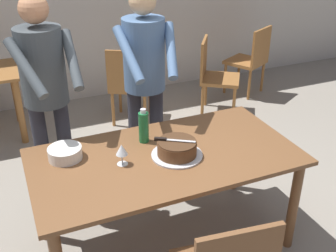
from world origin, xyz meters
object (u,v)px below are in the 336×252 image
Objects in this scene: cake_on_platter at (177,149)px; water_bottle at (144,127)px; background_chair_3 at (214,74)px; main_dining_table at (165,168)px; background_chair_2 at (130,83)px; plate_stack at (65,153)px; background_chair_1 at (251,58)px; wine_glass_near at (122,150)px; person_standing_beside at (45,87)px; person_cutting_cake at (145,74)px; cake_knife at (166,140)px.

water_bottle is (-0.13, 0.27, 0.06)m from cake_on_platter.
main_dining_table is at bearing -127.22° from background_chair_3.
background_chair_2 is at bearing 80.71° from cake_on_platter.
background_chair_1 is at bearing 35.36° from plate_stack.
main_dining_table is 12.26× the size of wine_glass_near.
plate_stack is 0.24× the size of background_chair_1.
main_dining_table is at bearing -48.09° from person_standing_beside.
wine_glass_near is 0.08× the size of person_standing_beside.
main_dining_table is at bearing -1.09° from wine_glass_near.
water_bottle is 1.82m from background_chair_2.
person_cutting_cake is (0.73, 0.45, 0.29)m from plate_stack.
plate_stack is 0.56m from person_standing_beside.
person_standing_beside reaches higher than background_chair_2.
person_cutting_cake reaches higher than water_bottle.
person_cutting_cake reaches higher than background_chair_1.
cake_on_platter is at bearing -32.39° from cake_knife.
wine_glass_near is 0.32m from water_bottle.
background_chair_3 is at bearing -6.78° from background_chair_2.
cake_on_platter is at bearing -99.29° from background_chair_2.
wine_glass_near is (-0.30, 0.01, -0.01)m from cake_knife.
water_bottle is (-0.07, 0.23, 0.21)m from main_dining_table.
cake_on_platter is 0.10m from cake_knife.
main_dining_table is at bearing -101.37° from background_chair_2.
water_bottle is 2.94m from background_chair_1.
plate_stack is at bearing -141.19° from background_chair_3.
plate_stack is (-0.62, 0.22, 0.14)m from main_dining_table.
background_chair_3 reaches higher than plate_stack.
wine_glass_near reaches higher than main_dining_table.
person_standing_beside is at bearing 132.20° from cake_knife.
background_chair_2 is at bearing 59.84° from plate_stack.
plate_stack is 0.88× the size of water_bottle.
wine_glass_near is at bearing -121.45° from person_cutting_cake.
cake_on_platter is (0.07, -0.04, 0.15)m from main_dining_table.
person_standing_beside is (-0.63, 0.70, 0.42)m from main_dining_table.
cake_on_platter is at bearing -63.54° from water_bottle.
plate_stack is at bearing -88.20° from person_standing_beside.
person_cutting_cake is at bearing -2.32° from person_standing_beside.
plate_stack is (-0.68, 0.26, -0.01)m from cake_on_platter.
water_bottle is at bearing 1.05° from plate_stack.
background_chair_1 and background_chair_3 have the same top height.
main_dining_table is 2.00m from background_chair_2.
person_cutting_cake is at bearing 80.50° from main_dining_table.
plate_stack reaches higher than main_dining_table.
person_standing_beside is 1.72m from background_chair_2.
cake_on_platter is 1.36× the size of water_bottle.
water_bottle is at bearing 44.23° from wine_glass_near.
wine_glass_near is 0.58× the size of water_bottle.
plate_stack is 2.60m from background_chair_3.
background_chair_2 is (-1.72, -0.20, 0.00)m from background_chair_1.
background_chair_1 is at bearing 36.54° from person_cutting_cake.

